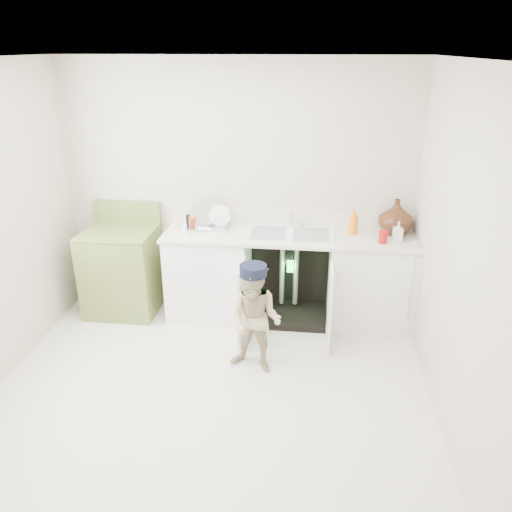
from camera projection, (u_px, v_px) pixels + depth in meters
The scene contains 5 objects.
ground at pixel (212, 385), 4.10m from camera, with size 3.50×3.50×0.00m, color beige.
room_shell at pixel (206, 244), 3.61m from camera, with size 6.00×5.50×1.26m.
counter_run at pixel (292, 274), 4.96m from camera, with size 2.44×1.02×1.24m.
avocado_stove at pixel (123, 269), 5.13m from camera, with size 0.71×0.65×1.10m.
repair_worker at pixel (255, 319), 4.12m from camera, with size 0.56×0.83×0.96m.
Camera 1 is at (0.74, -3.30, 2.57)m, focal length 35.00 mm.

